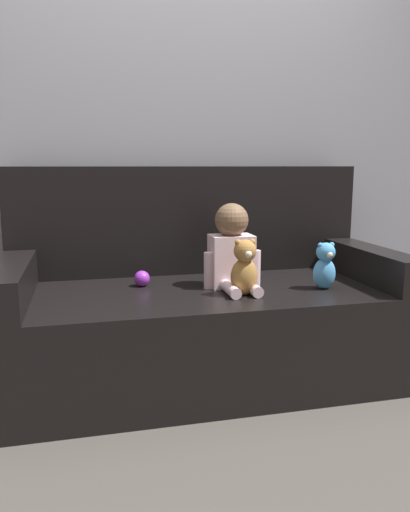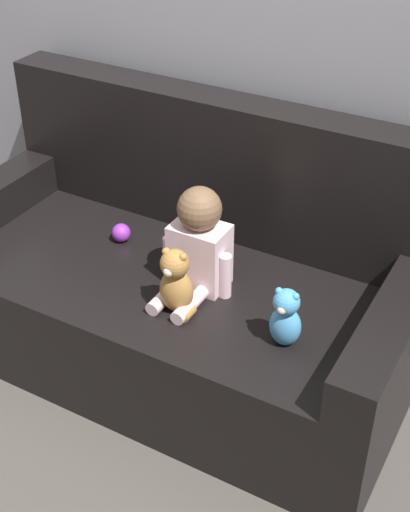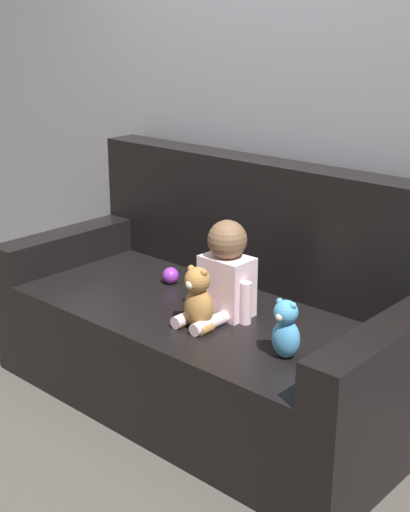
{
  "view_description": "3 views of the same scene",
  "coord_description": "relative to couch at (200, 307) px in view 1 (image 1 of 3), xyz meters",
  "views": [
    {
      "loc": [
        -0.56,
        -2.36,
        1.07
      ],
      "look_at": [
        -0.0,
        -0.05,
        0.64
      ],
      "focal_mm": 35.0,
      "sensor_mm": 36.0,
      "label": 1
    },
    {
      "loc": [
        1.24,
        -1.94,
        2.11
      ],
      "look_at": [
        0.15,
        0.01,
        0.59
      ],
      "focal_mm": 50.0,
      "sensor_mm": 36.0,
      "label": 2
    },
    {
      "loc": [
        1.95,
        -2.16,
        1.69
      ],
      "look_at": [
        0.12,
        -0.14,
        0.76
      ],
      "focal_mm": 50.0,
      "sensor_mm": 36.0,
      "label": 3
    }
  ],
  "objects": [
    {
      "name": "couch",
      "position": [
        0.0,
        0.0,
        0.0
      ],
      "size": [
        1.94,
        0.93,
        1.06
      ],
      "color": "black",
      "rests_on": "ground_plane"
    },
    {
      "name": "person_baby",
      "position": [
        0.14,
        -0.11,
        0.31
      ],
      "size": [
        0.29,
        0.34,
        0.41
      ],
      "color": "silver",
      "rests_on": "couch"
    },
    {
      "name": "wall_back",
      "position": [
        0.0,
        0.48,
        0.95
      ],
      "size": [
        8.0,
        0.05,
        2.6
      ],
      "color": "#93939E",
      "rests_on": "ground_plane"
    },
    {
      "name": "toy_ball",
      "position": [
        -0.3,
        0.01,
        0.16
      ],
      "size": [
        0.08,
        0.08,
        0.08
      ],
      "color": "purple",
      "rests_on": "couch"
    },
    {
      "name": "teddy_bear_brown",
      "position": [
        0.15,
        -0.28,
        0.25
      ],
      "size": [
        0.16,
        0.12,
        0.26
      ],
      "color": "#AD7A3D",
      "rests_on": "couch"
    },
    {
      "name": "ground_plane",
      "position": [
        0.0,
        -0.07,
        -0.35
      ],
      "size": [
        12.0,
        12.0,
        0.0
      ],
      "primitive_type": "plane",
      "color": "#4C4742"
    },
    {
      "name": "plush_toy_side",
      "position": [
        0.57,
        -0.26,
        0.24
      ],
      "size": [
        0.11,
        0.11,
        0.23
      ],
      "color": "#4C9EDB",
      "rests_on": "couch"
    }
  ]
}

